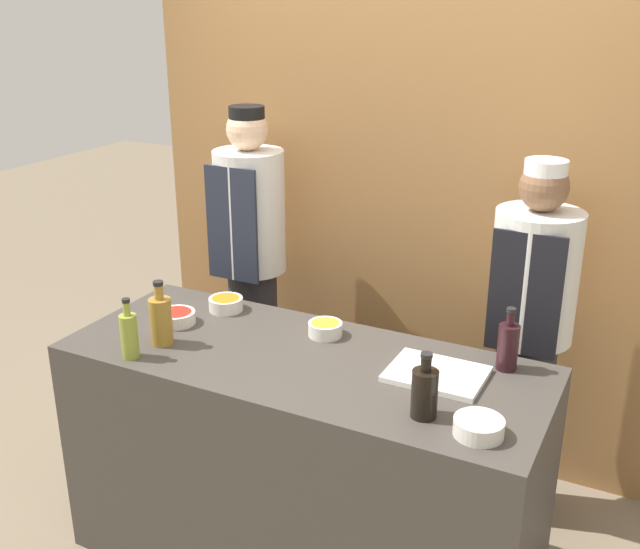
# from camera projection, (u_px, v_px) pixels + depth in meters

# --- Properties ---
(cabinet_wall) EXTENTS (2.71, 0.18, 2.40)m
(cabinet_wall) POSITION_uv_depth(u_px,v_px,m) (412.00, 215.00, 3.64)
(cabinet_wall) COLOR olive
(cabinet_wall) RESTS_ON ground_plane
(counter) EXTENTS (1.83, 0.74, 0.94)m
(counter) POSITION_uv_depth(u_px,v_px,m) (303.00, 463.00, 2.96)
(counter) COLOR #3D3833
(counter) RESTS_ON ground_plane
(sauce_bowl_yellow) EXTENTS (0.14, 0.14, 0.06)m
(sauce_bowl_yellow) POSITION_uv_depth(u_px,v_px,m) (325.00, 328.00, 2.96)
(sauce_bowl_yellow) COLOR silver
(sauce_bowl_yellow) RESTS_ON counter
(sauce_bowl_orange) EXTENTS (0.15, 0.15, 0.06)m
(sauce_bowl_orange) POSITION_uv_depth(u_px,v_px,m) (226.00, 303.00, 3.19)
(sauce_bowl_orange) COLOR silver
(sauce_bowl_orange) RESTS_ON counter
(sauce_bowl_green) EXTENTS (0.16, 0.16, 0.05)m
(sauce_bowl_green) POSITION_uv_depth(u_px,v_px,m) (479.00, 426.00, 2.29)
(sauce_bowl_green) COLOR silver
(sauce_bowl_green) RESTS_ON counter
(sauce_bowl_red) EXTENTS (0.16, 0.16, 0.05)m
(sauce_bowl_red) POSITION_uv_depth(u_px,v_px,m) (176.00, 317.00, 3.07)
(sauce_bowl_red) COLOR silver
(sauce_bowl_red) RESTS_ON counter
(cutting_board) EXTENTS (0.34, 0.26, 0.02)m
(cutting_board) POSITION_uv_depth(u_px,v_px,m) (436.00, 374.00, 2.65)
(cutting_board) COLOR white
(cutting_board) RESTS_ON counter
(bottle_oil) EXTENTS (0.07, 0.07, 0.24)m
(bottle_oil) POSITION_uv_depth(u_px,v_px,m) (129.00, 335.00, 2.76)
(bottle_oil) COLOR olive
(bottle_oil) RESTS_ON counter
(bottle_vinegar) EXTENTS (0.09, 0.09, 0.26)m
(bottle_vinegar) POSITION_uv_depth(u_px,v_px,m) (161.00, 320.00, 2.87)
(bottle_vinegar) COLOR olive
(bottle_vinegar) RESTS_ON counter
(bottle_soy) EXTENTS (0.09, 0.09, 0.22)m
(bottle_soy) POSITION_uv_depth(u_px,v_px,m) (425.00, 392.00, 2.37)
(bottle_soy) COLOR black
(bottle_soy) RESTS_ON counter
(bottle_wine) EXTENTS (0.08, 0.08, 0.24)m
(bottle_wine) POSITION_uv_depth(u_px,v_px,m) (508.00, 345.00, 2.67)
(bottle_wine) COLOR black
(bottle_wine) RESTS_ON counter
(chef_left) EXTENTS (0.34, 0.34, 1.73)m
(chef_left) POSITION_uv_depth(u_px,v_px,m) (252.00, 267.00, 3.70)
(chef_left) COLOR #28282D
(chef_left) RESTS_ON ground_plane
(chef_right) EXTENTS (0.35, 0.35, 1.61)m
(chef_right) POSITION_uv_depth(u_px,v_px,m) (528.00, 334.00, 3.14)
(chef_right) COLOR #28282D
(chef_right) RESTS_ON ground_plane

